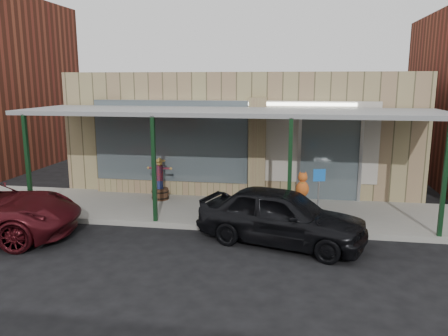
% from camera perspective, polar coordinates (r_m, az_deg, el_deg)
% --- Properties ---
extents(ground, '(120.00, 120.00, 0.00)m').
position_cam_1_polar(ground, '(9.85, -2.69, -12.12)').
color(ground, black).
rests_on(ground, ground).
extents(sidewalk, '(40.00, 3.20, 0.15)m').
position_cam_1_polar(sidewalk, '(13.16, 0.60, -5.67)').
color(sidewalk, gray).
rests_on(sidewalk, ground).
extents(storefront, '(12.00, 6.25, 4.20)m').
position_cam_1_polar(storefront, '(17.20, 2.95, 5.21)').
color(storefront, '#928559').
rests_on(storefront, ground).
extents(awning, '(12.00, 3.00, 3.04)m').
position_cam_1_polar(awning, '(12.58, 0.60, 7.18)').
color(awning, gray).
rests_on(awning, ground).
extents(block_buildings_near, '(61.00, 8.00, 8.00)m').
position_cam_1_polar(block_buildings_near, '(18.04, 9.85, 10.67)').
color(block_buildings_near, brown).
rests_on(block_buildings_near, ground).
extents(barrel_scarecrow, '(0.84, 0.54, 1.38)m').
position_cam_1_polar(barrel_scarecrow, '(14.22, -8.36, -2.23)').
color(barrel_scarecrow, '#44271B').
rests_on(barrel_scarecrow, sidewalk).
extents(barrel_pumpkin, '(0.69, 0.69, 0.73)m').
position_cam_1_polar(barrel_pumpkin, '(12.49, 6.39, -5.08)').
color(barrel_pumpkin, '#44271B').
rests_on(barrel_pumpkin, sidewalk).
extents(handicap_sign, '(0.31, 0.10, 1.54)m').
position_cam_1_polar(handicap_sign, '(11.59, 12.26, -2.81)').
color(handicap_sign, gray).
rests_on(handicap_sign, sidewalk).
extents(parked_sedan, '(4.39, 2.77, 1.62)m').
position_cam_1_polar(parked_sedan, '(10.75, 7.50, -6.20)').
color(parked_sedan, black).
rests_on(parked_sedan, ground).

